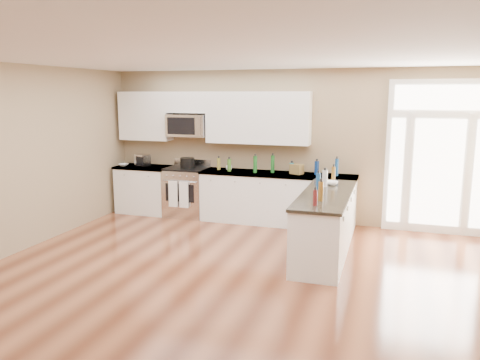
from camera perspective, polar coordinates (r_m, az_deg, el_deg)
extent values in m
plane|color=#592B19|center=(5.37, -3.49, -15.66)|extent=(8.00, 8.00, 0.00)
plane|color=#978160|center=(8.71, 6.07, 4.10)|extent=(7.00, 0.00, 7.00)
plane|color=white|center=(4.84, -3.87, 15.65)|extent=(8.00, 8.00, 0.00)
cube|color=white|center=(9.59, -11.47, -1.22)|extent=(1.06, 0.62, 0.90)
cube|color=black|center=(9.68, -11.39, -3.54)|extent=(1.02, 0.52, 0.10)
cube|color=black|center=(9.51, -11.58, 1.56)|extent=(1.10, 0.66, 0.04)
cube|color=white|center=(8.61, 4.51, -2.38)|extent=(2.81, 0.62, 0.90)
cube|color=black|center=(8.71, 4.47, -4.94)|extent=(2.77, 0.52, 0.10)
cube|color=black|center=(8.52, 4.55, 0.71)|extent=(2.85, 0.66, 0.04)
cube|color=white|center=(7.04, 10.33, -5.46)|extent=(0.65, 2.28, 0.90)
cube|color=black|center=(7.15, 10.23, -8.54)|extent=(0.61, 2.18, 0.10)
cube|color=black|center=(6.92, 10.46, -1.71)|extent=(0.69, 2.32, 0.04)
cube|color=white|center=(9.54, -11.42, 7.66)|extent=(1.04, 0.33, 0.95)
cube|color=white|center=(8.65, 2.18, 7.59)|extent=(1.94, 0.33, 0.95)
cube|color=white|center=(9.11, -6.31, 9.41)|extent=(0.82, 0.33, 0.40)
cube|color=silver|center=(9.10, -6.34, 6.64)|extent=(0.78, 0.40, 0.42)
cube|color=black|center=(8.94, -7.24, 6.55)|extent=(0.56, 0.01, 0.32)
cube|color=white|center=(8.54, 23.00, 2.51)|extent=(1.70, 0.08, 2.60)
cube|color=white|center=(8.52, 22.90, 0.80)|extent=(0.78, 0.02, 1.80)
cube|color=white|center=(8.49, 18.47, 1.06)|extent=(0.22, 0.02, 1.80)
cube|color=white|center=(8.42, 23.52, 9.21)|extent=(1.50, 0.02, 0.40)
cube|color=silver|center=(9.18, -6.49, -1.53)|extent=(0.78, 0.64, 0.92)
cube|color=black|center=(9.09, -6.56, 1.40)|extent=(0.78, 0.60, 0.03)
cube|color=silver|center=(9.35, -5.81, 2.13)|extent=(0.78, 0.04, 0.14)
cube|color=black|center=(8.88, -7.37, -1.57)|extent=(0.58, 0.01, 0.34)
cylinder|color=silver|center=(8.81, -7.47, -0.20)|extent=(0.70, 0.02, 0.02)
cube|color=white|center=(8.90, -8.16, -1.69)|extent=(0.18, 0.02, 0.50)
cube|color=white|center=(8.81, -6.88, -1.79)|extent=(0.18, 0.02, 0.50)
cylinder|color=black|center=(9.06, -6.44, 2.14)|extent=(0.29, 0.29, 0.21)
cube|color=silver|center=(9.53, -11.80, 2.38)|extent=(0.33, 0.30, 0.23)
cube|color=brown|center=(8.45, 6.94, 1.34)|extent=(0.26, 0.23, 0.18)
imported|color=white|center=(9.61, -14.02, 1.80)|extent=(0.21, 0.21, 0.04)
imported|color=white|center=(7.52, 11.09, -0.36)|extent=(0.25, 0.25, 0.06)
imported|color=white|center=(8.79, -1.36, 1.49)|extent=(0.13, 0.13, 0.09)
cylinder|color=#19591E|center=(8.52, 1.87, 1.92)|extent=(0.07, 0.07, 0.31)
cylinder|color=navy|center=(6.71, 9.52, -0.50)|extent=(0.07, 0.07, 0.32)
cylinder|color=brown|center=(7.63, 11.32, 0.59)|extent=(0.06, 0.06, 0.27)
cylinder|color=olive|center=(8.86, -2.61, 1.97)|extent=(0.06, 0.06, 0.22)
cylinder|color=#26727F|center=(8.50, 6.32, 1.44)|extent=(0.08, 0.08, 0.19)
cylinder|color=#591919|center=(6.09, 9.15, -2.16)|extent=(0.06, 0.06, 0.21)
cylinder|color=#B2B2B7|center=(7.35, 10.31, 0.19)|extent=(0.08, 0.08, 0.26)
cylinder|color=navy|center=(8.42, 9.33, 1.47)|extent=(0.08, 0.08, 0.24)
cylinder|color=#3F7226|center=(8.67, -1.32, 1.82)|extent=(0.07, 0.07, 0.23)
cylinder|color=#19591E|center=(8.54, 4.01, 1.96)|extent=(0.07, 0.07, 0.32)
cylinder|color=navy|center=(8.37, 11.70, 1.54)|extent=(0.06, 0.06, 0.30)
cylinder|color=brown|center=(6.37, 9.83, -1.37)|extent=(0.07, 0.07, 0.26)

